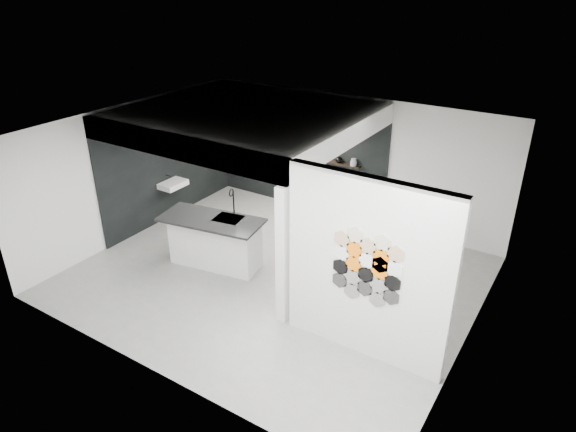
% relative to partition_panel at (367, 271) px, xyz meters
% --- Properties ---
extents(floor, '(7.00, 6.00, 0.01)m').
position_rel_partition_panel_xyz_m(floor, '(-2.23, 1.00, -1.40)').
color(floor, slate).
extents(partition_panel, '(2.45, 0.15, 2.80)m').
position_rel_partition_panel_xyz_m(partition_panel, '(0.00, 0.00, 0.00)').
color(partition_panel, silver).
rests_on(partition_panel, floor).
extents(bay_clad_back, '(4.40, 0.04, 2.35)m').
position_rel_partition_panel_xyz_m(bay_clad_back, '(-3.52, 3.97, -0.22)').
color(bay_clad_back, black).
rests_on(bay_clad_back, floor).
extents(bay_clad_left, '(0.04, 4.00, 2.35)m').
position_rel_partition_panel_xyz_m(bay_clad_left, '(-5.70, 2.00, -0.22)').
color(bay_clad_left, black).
rests_on(bay_clad_left, floor).
extents(bulkhead, '(4.40, 4.00, 0.40)m').
position_rel_partition_panel_xyz_m(bulkhead, '(-3.52, 2.00, 1.15)').
color(bulkhead, silver).
rests_on(bulkhead, corner_column).
extents(corner_column, '(0.16, 0.16, 2.35)m').
position_rel_partition_panel_xyz_m(corner_column, '(-1.41, 0.00, -0.22)').
color(corner_column, silver).
rests_on(corner_column, floor).
extents(fascia_beam, '(4.40, 0.16, 0.40)m').
position_rel_partition_panel_xyz_m(fascia_beam, '(-3.52, 0.08, 1.15)').
color(fascia_beam, silver).
rests_on(fascia_beam, corner_column).
extents(wall_basin, '(0.40, 0.60, 0.12)m').
position_rel_partition_panel_xyz_m(wall_basin, '(-5.46, 1.80, -0.55)').
color(wall_basin, silver).
rests_on(wall_basin, bay_clad_left).
extents(display_shelf, '(3.00, 0.15, 0.04)m').
position_rel_partition_panel_xyz_m(display_shelf, '(-3.43, 3.87, -0.10)').
color(display_shelf, black).
rests_on(display_shelf, bay_clad_back).
extents(kitchen_island, '(2.04, 1.15, 1.55)m').
position_rel_partition_panel_xyz_m(kitchen_island, '(-3.42, 0.75, -0.88)').
color(kitchen_island, silver).
rests_on(kitchen_island, floor).
extents(stockpot, '(0.30, 0.30, 0.20)m').
position_rel_partition_panel_xyz_m(stockpot, '(-4.61, 3.87, 0.02)').
color(stockpot, black).
rests_on(stockpot, display_shelf).
extents(kettle, '(0.16, 0.16, 0.13)m').
position_rel_partition_panel_xyz_m(kettle, '(-2.43, 3.87, -0.01)').
color(kettle, black).
rests_on(kettle, display_shelf).
extents(glass_bowl, '(0.14, 0.14, 0.10)m').
position_rel_partition_panel_xyz_m(glass_bowl, '(-2.08, 3.87, -0.03)').
color(glass_bowl, gray).
rests_on(glass_bowl, display_shelf).
extents(glass_vase, '(0.13, 0.13, 0.15)m').
position_rel_partition_panel_xyz_m(glass_vase, '(-2.08, 3.87, -0.00)').
color(glass_vase, gray).
rests_on(glass_vase, display_shelf).
extents(bottle_dark, '(0.07, 0.07, 0.17)m').
position_rel_partition_panel_xyz_m(bottle_dark, '(-3.76, 3.87, 0.00)').
color(bottle_dark, black).
rests_on(bottle_dark, display_shelf).
extents(utensil_cup, '(0.08, 0.08, 0.10)m').
position_rel_partition_panel_xyz_m(utensil_cup, '(-4.06, 3.87, -0.03)').
color(utensil_cup, black).
rests_on(utensil_cup, display_shelf).
extents(hex_tile_cluster, '(1.04, 0.02, 1.16)m').
position_rel_partition_panel_xyz_m(hex_tile_cluster, '(0.03, -0.09, 0.10)').
color(hex_tile_cluster, '#2D2D2D').
rests_on(hex_tile_cluster, partition_panel).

